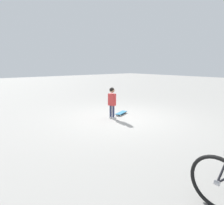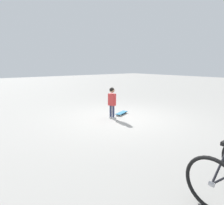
{
  "view_description": "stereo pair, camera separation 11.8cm",
  "coord_description": "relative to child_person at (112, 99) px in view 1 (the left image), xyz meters",
  "views": [
    {
      "loc": [
        -4.71,
        4.42,
        1.8
      ],
      "look_at": [
        0.23,
        0.37,
        0.55
      ],
      "focal_mm": 31.09,
      "sensor_mm": 36.0,
      "label": 1
    },
    {
      "loc": [
        -4.78,
        4.33,
        1.8
      ],
      "look_at": [
        0.23,
        0.37,
        0.55
      ],
      "focal_mm": 31.09,
      "sensor_mm": 36.0,
      "label": 2
    }
  ],
  "objects": [
    {
      "name": "skateboard",
      "position": [
        0.19,
        -0.6,
        -0.6
      ],
      "size": [
        0.4,
        0.65,
        0.07
      ],
      "color": "teal",
      "rests_on": "ground"
    },
    {
      "name": "child_person",
      "position": [
        0.0,
        0.0,
        0.0
      ],
      "size": [
        0.4,
        0.23,
        1.06
      ],
      "color": "#2D3351",
      "rests_on": "ground"
    },
    {
      "name": "ground_plane",
      "position": [
        -0.23,
        -0.37,
        -0.66
      ],
      "size": [
        50.0,
        50.0,
        0.0
      ],
      "primitive_type": "plane",
      "color": "gray"
    }
  ]
}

